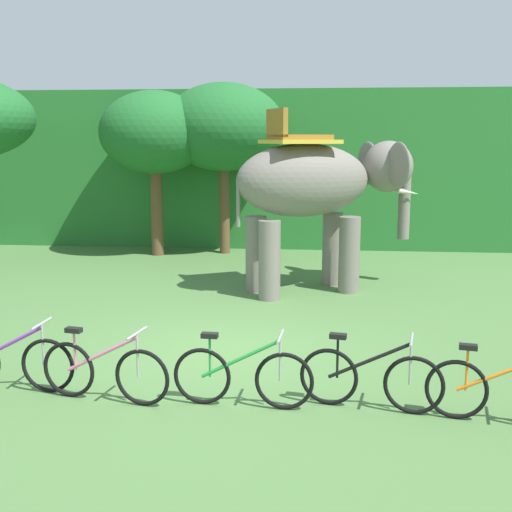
# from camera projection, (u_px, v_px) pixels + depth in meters

# --- Properties ---
(ground_plane) EXTENTS (80.00, 80.00, 0.00)m
(ground_plane) POSITION_uv_depth(u_px,v_px,m) (223.00, 351.00, 9.72)
(ground_plane) COLOR #4C753D
(foliage_hedge) EXTENTS (36.00, 6.00, 4.59)m
(foliage_hedge) POSITION_uv_depth(u_px,v_px,m) (275.00, 166.00, 21.27)
(foliage_hedge) COLOR #28702D
(foliage_hedge) RESTS_ON ground
(tree_center) EXTENTS (2.97, 2.97, 4.48)m
(tree_center) POSITION_uv_depth(u_px,v_px,m) (155.00, 133.00, 17.24)
(tree_center) COLOR brown
(tree_center) RESTS_ON ground
(tree_center_left) EXTENTS (3.35, 3.35, 4.71)m
(tree_center_left) POSITION_uv_depth(u_px,v_px,m) (224.00, 128.00, 17.52)
(tree_center_left) COLOR brown
(tree_center_left) RESTS_ON ground
(elephant) EXTENTS (4.14, 3.04, 3.78)m
(elephant) POSITION_uv_depth(u_px,v_px,m) (318.00, 187.00, 13.26)
(elephant) COLOR slate
(elephant) RESTS_ON ground
(bike_purple) EXTENTS (1.71, 0.52, 0.92)m
(bike_purple) POSITION_uv_depth(u_px,v_px,m) (10.00, 361.00, 8.16)
(bike_purple) COLOR black
(bike_purple) RESTS_ON ground
(bike_pink) EXTENTS (1.69, 0.52, 0.92)m
(bike_pink) POSITION_uv_depth(u_px,v_px,m) (104.00, 371.00, 7.81)
(bike_pink) COLOR black
(bike_pink) RESTS_ON ground
(bike_green) EXTENTS (1.71, 0.52, 0.92)m
(bike_green) POSITION_uv_depth(u_px,v_px,m) (242.00, 376.00, 7.64)
(bike_green) COLOR black
(bike_green) RESTS_ON ground
(bike_black) EXTENTS (1.69, 0.52, 0.92)m
(bike_black) POSITION_uv_depth(u_px,v_px,m) (370.00, 378.00, 7.57)
(bike_black) COLOR black
(bike_black) RESTS_ON ground
(bike_orange) EXTENTS (1.69, 0.54, 0.92)m
(bike_orange) POSITION_uv_depth(u_px,v_px,m) (503.00, 392.00, 7.17)
(bike_orange) COLOR black
(bike_orange) RESTS_ON ground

